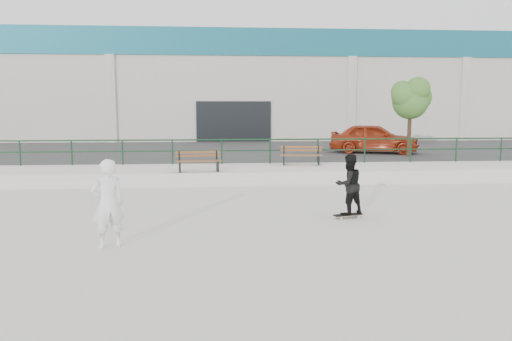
{
  "coord_description": "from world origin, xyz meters",
  "views": [
    {
      "loc": [
        -1.28,
        -9.63,
        2.85
      ],
      "look_at": [
        -0.31,
        2.0,
        1.35
      ],
      "focal_mm": 35.0,
      "sensor_mm": 36.0,
      "label": 1
    }
  ],
  "objects": [
    {
      "name": "parking_strip",
      "position": [
        0.0,
        18.0,
        0.25
      ],
      "size": [
        60.0,
        14.0,
        0.5
      ],
      "primitive_type": "cube",
      "color": "#2F2F2F",
      "rests_on": "ground"
    },
    {
      "name": "railing",
      "position": [
        -0.0,
        10.8,
        1.24
      ],
      "size": [
        28.0,
        0.06,
        1.03
      ],
      "color": "#14381F",
      "rests_on": "ledge"
    },
    {
      "name": "skateboard",
      "position": [
        2.13,
        2.73,
        0.07
      ],
      "size": [
        0.8,
        0.42,
        0.09
      ],
      "rotation": [
        0.0,
        0.0,
        0.3
      ],
      "color": "black",
      "rests_on": "ground"
    },
    {
      "name": "ground",
      "position": [
        0.0,
        0.0,
        0.0
      ],
      "size": [
        120.0,
        120.0,
        0.0
      ],
      "primitive_type": "plane",
      "color": "beige",
      "rests_on": "ground"
    },
    {
      "name": "tree",
      "position": [
        7.86,
        13.15,
        3.27
      ],
      "size": [
        2.08,
        1.85,
        3.7
      ],
      "color": "#423021",
      "rests_on": "parking_strip"
    },
    {
      "name": "commercial_building",
      "position": [
        -0.0,
        31.99,
        4.58
      ],
      "size": [
        44.2,
        16.33,
        8.0
      ],
      "color": "beige",
      "rests_on": "ground"
    },
    {
      "name": "bench_right",
      "position": [
        2.21,
        10.26,
        0.88
      ],
      "size": [
        1.73,
        0.72,
        0.77
      ],
      "rotation": [
        0.0,
        0.0,
        -0.15
      ],
      "color": "brown",
      "rests_on": "ledge"
    },
    {
      "name": "ledge",
      "position": [
        0.0,
        9.5,
        0.25
      ],
      "size": [
        30.0,
        3.0,
        0.5
      ],
      "primitive_type": "cube",
      "color": "beige",
      "rests_on": "ground"
    },
    {
      "name": "standing_skater",
      "position": [
        2.13,
        2.73,
        0.87
      ],
      "size": [
        0.91,
        0.81,
        1.56
      ],
      "primitive_type": "imported",
      "rotation": [
        0.0,
        0.0,
        3.49
      ],
      "color": "black",
      "rests_on": "skateboard"
    },
    {
      "name": "bench_left",
      "position": [
        -1.87,
        8.46,
        0.87
      ],
      "size": [
        1.68,
        0.66,
        0.75
      ],
      "rotation": [
        0.0,
        0.0,
        0.12
      ],
      "color": "brown",
      "rests_on": "ledge"
    },
    {
      "name": "seated_skater",
      "position": [
        -3.44,
        0.48,
        0.91
      ],
      "size": [
        0.78,
        0.67,
        1.81
      ],
      "primitive_type": "imported",
      "rotation": [
        0.0,
        0.0,
        3.57
      ],
      "color": "white",
      "rests_on": "ground"
    },
    {
      "name": "red_car",
      "position": [
        6.8,
        15.12,
        1.25
      ],
      "size": [
        4.74,
        3.1,
        1.5
      ],
      "primitive_type": "imported",
      "rotation": [
        0.0,
        0.0,
        1.24
      ],
      "color": "#992B12",
      "rests_on": "parking_strip"
    }
  ]
}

